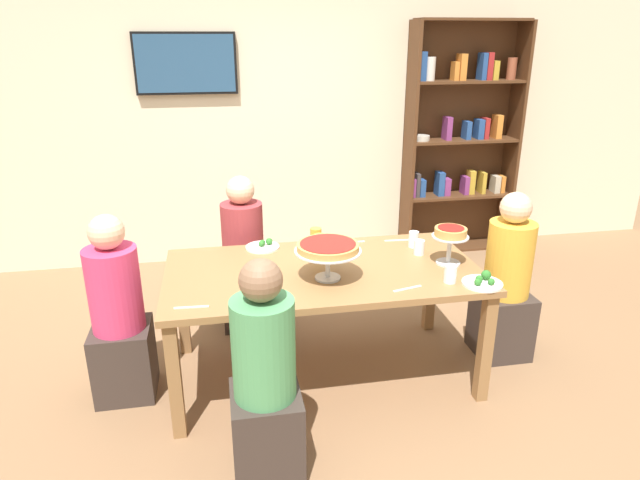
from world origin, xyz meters
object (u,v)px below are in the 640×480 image
Objects in this scene: salad_plate_far_diner at (483,282)px; cutlery_knife_near at (407,289)px; deep_dish_pizza_stand at (328,249)px; beer_glass_amber_tall at (316,238)px; beer_glass_amber_short at (320,245)px; cutlery_fork_far at (191,307)px; diner_head_west at (119,321)px; diner_near_left at (265,386)px; bookshelf at (460,137)px; diner_far_left at (244,263)px; water_glass_clear_far at (419,247)px; cutlery_knife_far at (352,242)px; dining_table at (323,280)px; diner_head_east at (506,288)px; water_glass_clear_spare at (450,274)px; water_glass_clear_near at (414,239)px; salad_plate_near_diner at (263,246)px; personal_pizza_stand at (450,236)px; cutlery_fork_near at (255,302)px; television at (186,63)px; cutlery_spare_fork at (397,240)px.

cutlery_knife_near is (-0.44, 0.02, -0.02)m from salad_plate_far_diner.
beer_glass_amber_tall is (0.02, 0.49, -0.11)m from deep_dish_pizza_stand.
beer_glass_amber_short is 0.98m from cutlery_fork_far.
diner_head_west is 1.29m from beer_glass_amber_short.
bookshelf is at bearing -38.01° from diner_near_left.
salad_plate_far_diner is (1.30, -1.15, 0.27)m from diner_far_left.
water_glass_clear_far reaches higher than cutlery_knife_far.
cutlery_knife_far reaches higher than dining_table.
diner_far_left is 11.99× the size of water_glass_clear_far.
diner_head_east is 2.97× the size of deep_dish_pizza_stand.
water_glass_clear_near is at bearing 91.49° from water_glass_clear_spare.
diner_head_west is at bearing -156.07° from salad_plate_near_diner.
water_glass_clear_near is (0.66, 0.40, -0.13)m from deep_dish_pizza_stand.
diner_near_left reaches higher than salad_plate_far_diner.
diner_near_left is 6.39× the size of cutlery_knife_near.
bookshelf is 12.29× the size of cutlery_knife_near.
water_glass_clear_far is (0.65, 0.12, 0.13)m from dining_table.
salad_plate_far_diner is (0.07, -0.32, -0.16)m from personal_pizza_stand.
personal_pizza_stand is 1.64× the size of beer_glass_amber_short.
cutlery_fork_near is (-0.01, 0.40, 0.25)m from diner_near_left.
television reaches higher than cutlery_knife_far.
water_glass_clear_far is 0.54m from cutlery_knife_near.
dining_table is 10.50× the size of cutlery_fork_far.
water_glass_clear_far is at bearing 48.88° from cutlery_knife_near.
cutlery_knife_near is 1.00× the size of cutlery_knife_far.
television reaches higher than water_glass_clear_spare.
deep_dish_pizza_stand is 0.71m from water_glass_clear_spare.
water_glass_clear_spare is (-0.17, 0.06, 0.03)m from salad_plate_far_diner.
beer_glass_amber_short is at bearing -8.79° from diner_head_east.
diner_head_west is 6.39× the size of cutlery_spare_fork.
beer_glass_amber_short is (0.02, 0.36, -0.11)m from deep_dish_pizza_stand.
beer_glass_amber_tall is at bearing -21.91° from diner_near_left.
deep_dish_pizza_stand is 1.69× the size of salad_plate_far_diner.
dining_table is 0.72m from water_glass_clear_near.
cutlery_spare_fork is (0.58, 0.04, -0.07)m from beer_glass_amber_tall.
personal_pizza_stand is 0.71m from cutlery_knife_far.
salad_plate_far_diner is 1.62m from cutlery_fork_far.
diner_far_left is (-2.20, -1.25, -0.64)m from bookshelf.
cutlery_fork_far is at bearing -89.22° from television.
water_glass_clear_near is 0.59× the size of cutlery_fork_near.
bookshelf reaches higher than water_glass_clear_spare.
cutlery_fork_near is at bearing 44.56° from cutlery_knife_far.
diner_far_left reaches higher than cutlery_knife_near.
personal_pizza_stand reaches higher than water_glass_clear_near.
diner_head_east is at bearing 31.47° from water_glass_clear_spare.
diner_head_west reaches higher than water_glass_clear_near.
salad_plate_far_diner is at bearing -34.32° from salad_plate_near_diner.
salad_plate_far_diner is 1.27× the size of cutlery_fork_far.
diner_head_east is at bearing -9.07° from water_glass_clear_far.
diner_far_left reaches higher than water_glass_clear_spare.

